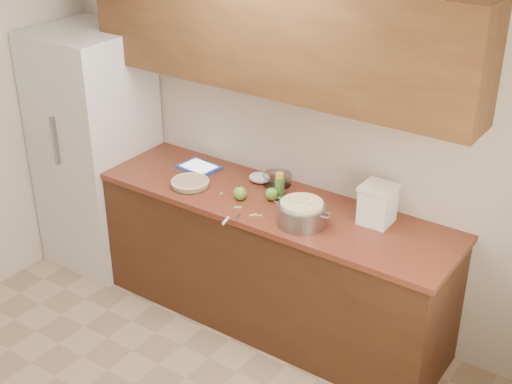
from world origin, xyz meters
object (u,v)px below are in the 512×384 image
Objects in this scene: colander at (301,213)px; flour_canister at (377,204)px; pie at (190,183)px; tablet at (199,167)px.

flour_canister is at bearing 37.03° from colander.
pie is 0.86m from colander.
flour_canister is 0.86× the size of tablet.
colander is at bearing -0.50° from pie.
pie is 0.68× the size of colander.
flour_canister reaches higher than colander.
colander is at bearing -8.92° from tablet.
colander is 1.02m from tablet.
tablet is at bearing 165.67° from colander.
pie is 1.26m from flour_canister.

